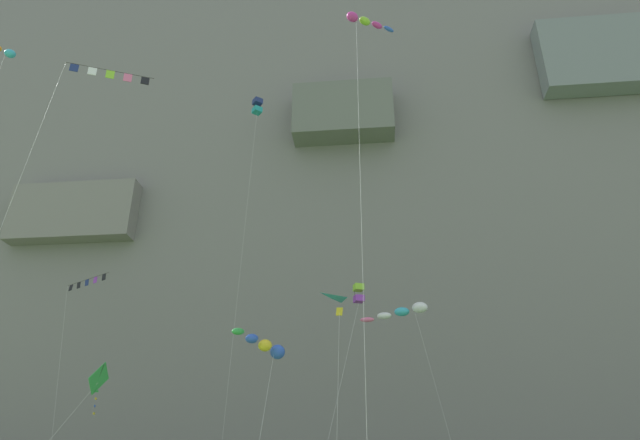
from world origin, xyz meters
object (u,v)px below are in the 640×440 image
kite_banner_low_left (98,94)px  kite_windsock_far_right (266,346)px  kite_windsock_high_right (364,22)px  kite_windsock_mid_right (403,312)px  kite_box_upper_left (358,294)px  kite_diamond_front_field (96,382)px  kite_box_low_center (257,108)px  kite_banner_mid_center (85,291)px  kite_delta_far_left (347,310)px

kite_banner_low_left → kite_windsock_far_right: 15.10m
kite_windsock_high_right → kite_windsock_far_right: bearing=160.1°
kite_windsock_mid_right → kite_box_upper_left: size_ratio=0.98×
kite_windsock_high_right → kite_windsock_mid_right: (2.04, 15.26, -13.56)m
kite_diamond_front_field → kite_box_low_center: bearing=68.9°
kite_diamond_front_field → kite_box_low_center: (4.84, 12.55, 26.78)m
kite_banner_mid_center → kite_windsock_mid_right: 26.01m
kite_box_low_center → kite_delta_far_left: kite_box_low_center is taller
kite_diamond_front_field → kite_windsock_high_right: (15.03, -3.90, 20.12)m
kite_windsock_far_right → kite_banner_mid_center: bearing=141.6°
kite_windsock_high_right → kite_banner_low_left: bearing=-163.4°
kite_windsock_high_right → kite_box_low_center: bearing=121.8°
kite_delta_far_left → kite_box_upper_left: (0.44, 7.28, 3.15)m
kite_windsock_high_right → kite_windsock_mid_right: bearing=82.4°
kite_box_low_center → kite_box_upper_left: 22.50m
kite_box_upper_left → kite_windsock_mid_right: bearing=50.3°
kite_windsock_high_right → kite_diamond_front_field: bearing=165.4°
kite_box_low_center → kite_delta_far_left: (8.62, -12.29, -23.12)m
kite_banner_low_left → kite_delta_far_left: (11.81, 8.16, -9.07)m
kite_banner_low_left → kite_delta_far_left: size_ratio=1.96×
kite_delta_far_left → kite_box_upper_left: 7.94m
kite_diamond_front_field → kite_banner_mid_center: size_ratio=0.47×
kite_windsock_far_right → kite_box_upper_left: (4.39, 9.43, 5.50)m
kite_diamond_front_field → kite_delta_far_left: size_ratio=0.74×
kite_banner_low_left → kite_windsock_mid_right: kite_banner_low_left is taller
kite_box_low_center → kite_banner_mid_center: bearing=179.8°
kite_box_low_center → kite_windsock_high_right: bearing=-58.2°
kite_windsock_high_right → kite_windsock_mid_right: size_ratio=1.95×
kite_windsock_high_right → kite_box_upper_left: size_ratio=1.90×
kite_banner_mid_center → kite_windsock_high_right: size_ratio=0.63×
kite_banner_mid_center → kite_windsock_far_right: size_ratio=1.95×
kite_box_low_center → kite_banner_low_left: bearing=-98.9°
kite_diamond_front_field → kite_banner_mid_center: bearing=124.8°
kite_windsock_far_right → kite_box_upper_left: bearing=65.0°
kite_banner_low_left → kite_box_upper_left: kite_banner_low_left is taller
kite_windsock_mid_right → kite_windsock_far_right: size_ratio=1.59×
kite_banner_low_left → kite_windsock_mid_right: size_ratio=1.51×
kite_box_low_center → kite_windsock_mid_right: bearing=-5.6°
kite_windsock_mid_right → kite_banner_mid_center: bearing=177.3°
kite_diamond_front_field → kite_windsock_mid_right: (17.07, 11.36, 6.56)m
kite_diamond_front_field → kite_windsock_mid_right: kite_windsock_mid_right is taller
kite_delta_far_left → kite_windsock_far_right: (-3.95, -2.16, -2.35)m
kite_box_low_center → kite_windsock_mid_right: 23.66m
kite_windsock_high_right → kite_box_upper_left: kite_windsock_high_right is taller
kite_windsock_mid_right → kite_windsock_far_right: (-7.56, -13.26, -5.25)m
kite_box_low_center → kite_delta_far_left: 27.57m
kite_diamond_front_field → kite_windsock_high_right: kite_windsock_high_right is taller
kite_diamond_front_field → kite_banner_low_left: bearing=-78.2°
kite_windsock_high_right → kite_windsock_mid_right: kite_windsock_high_right is taller
kite_banner_mid_center → kite_banner_low_left: bearing=-63.1°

